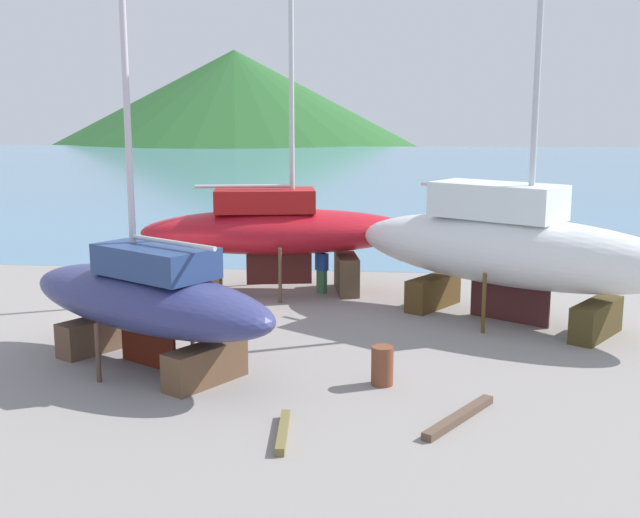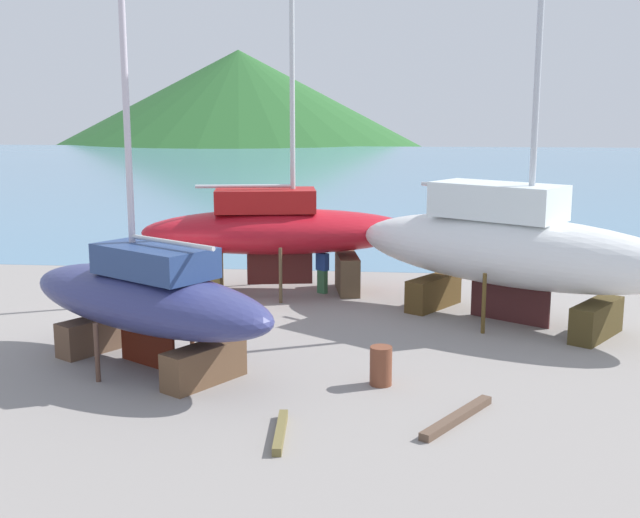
{
  "view_description": "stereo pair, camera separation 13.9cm",
  "coord_description": "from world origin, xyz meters",
  "px_view_note": "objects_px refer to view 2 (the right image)",
  "views": [
    {
      "loc": [
        7.29,
        -24.12,
        6.49
      ],
      "look_at": [
        5.04,
        -0.67,
        2.0
      ],
      "focal_mm": 44.21,
      "sensor_mm": 36.0,
      "label": 1
    },
    {
      "loc": [
        7.42,
        -24.11,
        6.49
      ],
      "look_at": [
        5.04,
        -0.67,
        2.0
      ],
      "focal_mm": 44.21,
      "sensor_mm": 36.0,
      "label": 2
    }
  ],
  "objects_px": {
    "sailboat_far_slipway": "(511,247)",
    "sailboat_small_center": "(146,297)",
    "sailboat_large_starboard": "(278,230)",
    "barrel_tipped_center": "(381,366)",
    "worker": "(322,269)"
  },
  "relations": [
    {
      "from": "sailboat_far_slipway",
      "to": "worker",
      "type": "height_order",
      "value": "sailboat_far_slipway"
    },
    {
      "from": "sailboat_far_slipway",
      "to": "barrel_tipped_center",
      "type": "xyz_separation_m",
      "value": [
        -3.78,
        -6.15,
        -1.86
      ]
    },
    {
      "from": "sailboat_far_slipway",
      "to": "sailboat_large_starboard",
      "type": "relative_size",
      "value": 1.01
    },
    {
      "from": "sailboat_small_center",
      "to": "sailboat_large_starboard",
      "type": "xyz_separation_m",
      "value": [
        2.07,
        8.53,
        0.45
      ]
    },
    {
      "from": "sailboat_far_slipway",
      "to": "sailboat_large_starboard",
      "type": "distance_m",
      "value": 8.31
    },
    {
      "from": "sailboat_far_slipway",
      "to": "sailboat_large_starboard",
      "type": "bearing_deg",
      "value": -168.56
    },
    {
      "from": "sailboat_large_starboard",
      "to": "barrel_tipped_center",
      "type": "bearing_deg",
      "value": -76.9
    },
    {
      "from": "worker",
      "to": "sailboat_large_starboard",
      "type": "bearing_deg",
      "value": -51.12
    },
    {
      "from": "sailboat_far_slipway",
      "to": "sailboat_small_center",
      "type": "distance_m",
      "value": 11.12
    },
    {
      "from": "sailboat_large_starboard",
      "to": "worker",
      "type": "relative_size",
      "value": 10.38
    },
    {
      "from": "sailboat_small_center",
      "to": "sailboat_large_starboard",
      "type": "bearing_deg",
      "value": -71.01
    },
    {
      "from": "barrel_tipped_center",
      "to": "worker",
      "type": "bearing_deg",
      "value": 103.93
    },
    {
      "from": "sailboat_large_starboard",
      "to": "worker",
      "type": "bearing_deg",
      "value": -8.15
    },
    {
      "from": "sailboat_small_center",
      "to": "worker",
      "type": "distance_m",
      "value": 9.36
    },
    {
      "from": "sailboat_far_slipway",
      "to": "barrel_tipped_center",
      "type": "bearing_deg",
      "value": -87.56
    }
  ]
}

